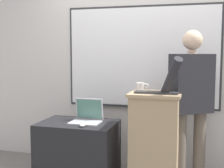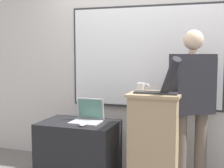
{
  "view_description": "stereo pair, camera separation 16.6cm",
  "coord_description": "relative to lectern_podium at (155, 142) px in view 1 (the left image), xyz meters",
  "views": [
    {
      "loc": [
        0.78,
        -2.73,
        1.47
      ],
      "look_at": [
        -0.11,
        0.39,
        1.12
      ],
      "focal_mm": 50.0,
      "sensor_mm": 36.0,
      "label": 1
    },
    {
      "loc": [
        0.94,
        -2.68,
        1.47
      ],
      "look_at": [
        -0.11,
        0.39,
        1.12
      ],
      "focal_mm": 50.0,
      "sensor_mm": 36.0,
      "label": 2
    }
  ],
  "objects": [
    {
      "name": "person_presenter",
      "position": [
        0.35,
        0.17,
        0.45
      ],
      "size": [
        0.6,
        0.72,
        1.68
      ],
      "rotation": [
        0.0,
        0.0,
        0.58
      ],
      "color": "brown",
      "rests_on": "ground_plane"
    },
    {
      "name": "computer_mouse_by_laptop",
      "position": [
        -0.73,
        -0.19,
        0.17
      ],
      "size": [
        0.06,
        0.1,
        0.03
      ],
      "color": "silver",
      "rests_on": "side_desk"
    },
    {
      "name": "wireless_keyboard",
      "position": [
        0.02,
        -0.06,
        0.53
      ],
      "size": [
        0.43,
        0.13,
        0.02
      ],
      "color": "#2D2D30",
      "rests_on": "lectern_podium"
    },
    {
      "name": "back_wall",
      "position": [
        -0.34,
        0.76,
        0.94
      ],
      "size": [
        6.4,
        0.17,
        2.94
      ],
      "color": "silver",
      "rests_on": "ground_plane"
    },
    {
      "name": "lectern_podium",
      "position": [
        0.0,
        0.0,
        0.0
      ],
      "size": [
        0.53,
        0.46,
        1.04
      ],
      "color": "tan",
      "rests_on": "ground_plane"
    },
    {
      "name": "laptop",
      "position": [
        -0.76,
        0.04,
        0.23
      ],
      "size": [
        0.33,
        0.28,
        0.26
      ],
      "color": "#B7BABF",
      "rests_on": "side_desk"
    },
    {
      "name": "side_desk",
      "position": [
        -0.85,
        -0.02,
        -0.18
      ],
      "size": [
        0.85,
        0.57,
        0.68
      ],
      "color": "black",
      "rests_on": "ground_plane"
    },
    {
      "name": "coffee_mug",
      "position": [
        -0.18,
        0.16,
        0.56
      ],
      "size": [
        0.14,
        0.09,
        0.08
      ],
      "color": "silver",
      "rests_on": "lectern_podium"
    }
  ]
}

